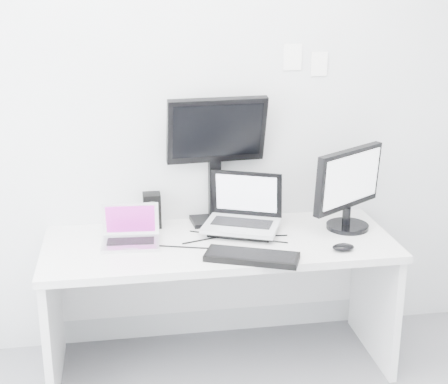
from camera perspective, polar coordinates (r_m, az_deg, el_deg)
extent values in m
plane|color=silver|center=(3.54, -1.29, 7.21)|extent=(3.60, 0.00, 3.60)
cube|color=silver|center=(3.54, -0.38, -9.74)|extent=(1.80, 0.70, 0.73)
cube|color=silver|center=(3.32, -8.21, -2.91)|extent=(0.30, 0.24, 0.22)
cube|color=black|center=(3.57, -6.28, -1.58)|extent=(0.10, 0.10, 0.19)
cube|color=#B3B6BB|center=(3.43, 1.53, -1.12)|extent=(0.47, 0.43, 0.32)
cube|color=black|center=(3.54, -0.71, 2.93)|extent=(0.55, 0.23, 0.72)
cube|color=black|center=(3.54, 10.89, 0.34)|extent=(0.54, 0.47, 0.46)
cube|color=black|center=(3.16, 2.45, -5.67)|extent=(0.48, 0.32, 0.03)
ellipsoid|color=black|center=(3.31, 10.35, -4.76)|extent=(0.11, 0.07, 0.04)
cube|color=white|center=(3.58, 5.99, 11.62)|extent=(0.10, 0.00, 0.14)
cube|color=white|center=(3.63, 8.30, 10.98)|extent=(0.09, 0.00, 0.13)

